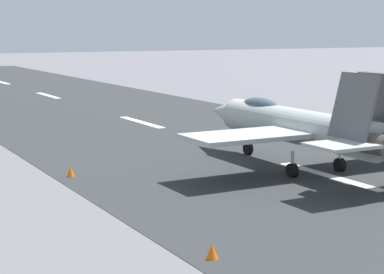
{
  "coord_description": "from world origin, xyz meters",
  "views": [
    {
      "loc": [
        -27.61,
        23.26,
        7.68
      ],
      "look_at": [
        3.02,
        6.68,
        2.2
      ],
      "focal_mm": 64.0,
      "sensor_mm": 36.0,
      "label": 1
    }
  ],
  "objects_px": {
    "marker_cone_near": "(212,252)",
    "marker_cone_mid": "(71,172)",
    "fighter_jet": "(296,125)",
    "crew_person": "(285,121)"
  },
  "relations": [
    {
      "from": "marker_cone_near",
      "to": "marker_cone_mid",
      "type": "distance_m",
      "value": 14.86
    },
    {
      "from": "marker_cone_near",
      "to": "marker_cone_mid",
      "type": "relative_size",
      "value": 1.0
    },
    {
      "from": "fighter_jet",
      "to": "marker_cone_mid",
      "type": "xyz_separation_m",
      "value": [
        3.79,
        11.78,
        -2.18
      ]
    },
    {
      "from": "fighter_jet",
      "to": "crew_person",
      "type": "relative_size",
      "value": 9.77
    },
    {
      "from": "fighter_jet",
      "to": "crew_person",
      "type": "xyz_separation_m",
      "value": [
        11.4,
        -7.58,
        -1.58
      ]
    },
    {
      "from": "fighter_jet",
      "to": "crew_person",
      "type": "bearing_deg",
      "value": -33.6
    },
    {
      "from": "crew_person",
      "to": "marker_cone_near",
      "type": "xyz_separation_m",
      "value": [
        -22.47,
        19.35,
        -0.6
      ]
    },
    {
      "from": "fighter_jet",
      "to": "marker_cone_mid",
      "type": "distance_m",
      "value": 12.56
    },
    {
      "from": "fighter_jet",
      "to": "marker_cone_near",
      "type": "bearing_deg",
      "value": 133.22
    },
    {
      "from": "fighter_jet",
      "to": "marker_cone_mid",
      "type": "height_order",
      "value": "fighter_jet"
    }
  ]
}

